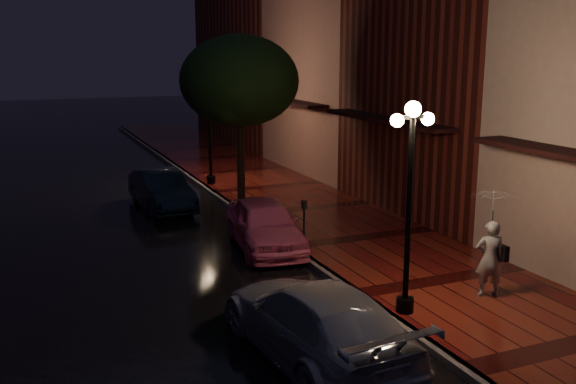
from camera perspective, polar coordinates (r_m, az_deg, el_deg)
name	(u,v)px	position (r m, az deg, el deg)	size (l,w,h in m)	color
ground	(292,251)	(17.65, 0.38, -5.31)	(120.00, 120.00, 0.00)	black
sidewalk	(364,239)	(18.60, 6.77, -4.21)	(4.50, 60.00, 0.15)	#460D0C
curb	(292,249)	(17.63, 0.38, -5.07)	(0.25, 60.00, 0.15)	#595451
storefront_mid	(465,47)	(22.15, 15.47, 12.35)	(5.00, 8.00, 11.00)	#511914
storefront_far	(348,70)	(28.87, 5.32, 10.72)	(5.00, 8.00, 9.00)	#8C5951
storefront_extra	(266,56)	(37.96, -2.00, 11.96)	(5.00, 12.00, 10.00)	#511914
streetlamp_near	(409,196)	(12.88, 10.74, -0.31)	(0.96, 0.36, 4.31)	black
streetlamp_far	(210,122)	(25.56, -6.99, 6.16)	(0.96, 0.36, 4.31)	black
street_tree	(240,84)	(22.64, -4.30, 9.58)	(4.16, 4.16, 5.80)	black
pink_car	(265,224)	(17.71, -2.09, -2.89)	(1.65, 4.10, 1.40)	#E75F86
navy_car	(162,190)	(22.54, -11.17, 0.17)	(1.41, 4.05, 1.33)	black
silver_car	(316,321)	(11.61, 2.47, -11.41)	(1.99, 4.89, 1.42)	#A2A1A8
woman_with_umbrella	(492,227)	(14.40, 17.69, -2.94)	(0.99, 1.00, 2.37)	white
parking_meter	(304,220)	(17.04, 1.44, -2.51)	(0.14, 0.12, 1.38)	black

